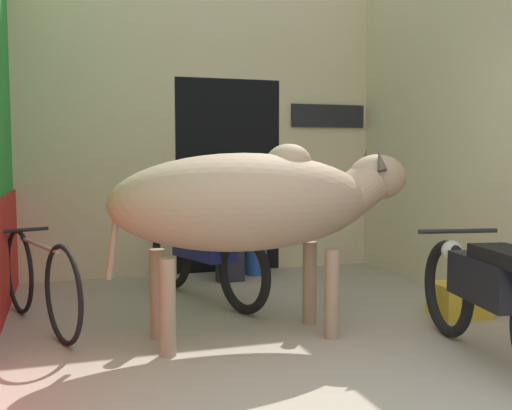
% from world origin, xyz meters
% --- Properties ---
extents(wall_back_with_doorway, '(4.02, 0.93, 3.50)m').
position_xyz_m(wall_back_with_doorway, '(0.12, 4.36, 1.47)').
color(wall_back_with_doorway, beige).
rests_on(wall_back_with_doorway, ground_plane).
extents(wall_right_with_door, '(0.22, 4.07, 3.50)m').
position_xyz_m(wall_right_with_door, '(2.09, 1.99, 1.72)').
color(wall_right_with_door, beige).
rests_on(wall_right_with_door, ground_plane).
extents(cow, '(2.29, 0.76, 1.41)m').
position_xyz_m(cow, '(-0.19, 1.58, 0.99)').
color(cow, tan).
rests_on(cow, ground_plane).
extents(motorcycle_near, '(0.58, 1.90, 0.81)m').
position_xyz_m(motorcycle_near, '(1.06, 0.59, 0.46)').
color(motorcycle_near, black).
rests_on(motorcycle_near, ground_plane).
extents(motorcycle_far, '(0.80, 1.82, 0.80)m').
position_xyz_m(motorcycle_far, '(-0.30, 2.81, 0.45)').
color(motorcycle_far, black).
rests_on(motorcycle_far, ground_plane).
extents(bicycle, '(0.67, 1.69, 0.73)m').
position_xyz_m(bicycle, '(-1.71, 2.33, 0.37)').
color(bicycle, black).
rests_on(bicycle, ground_plane).
extents(shopkeeper_seated, '(0.40, 0.34, 1.21)m').
position_xyz_m(shopkeeper_seated, '(0.14, 3.64, 0.63)').
color(shopkeeper_seated, '#282833').
rests_on(shopkeeper_seated, ground_plane).
extents(plastic_stool, '(0.35, 0.35, 0.41)m').
position_xyz_m(plastic_stool, '(0.51, 3.79, 0.22)').
color(plastic_stool, '#2856B2').
rests_on(plastic_stool, ground_plane).
extents(crate, '(0.44, 0.32, 0.28)m').
position_xyz_m(crate, '(1.58, 1.60, 0.14)').
color(crate, gold).
rests_on(crate, ground_plane).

